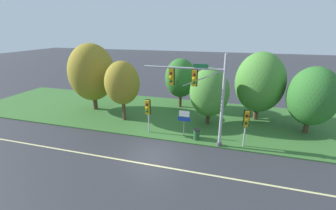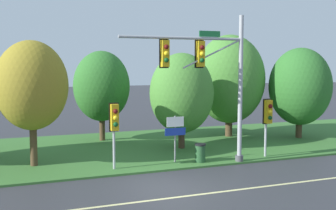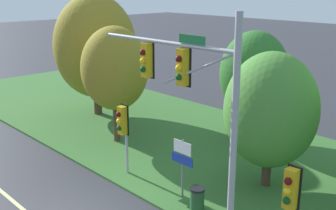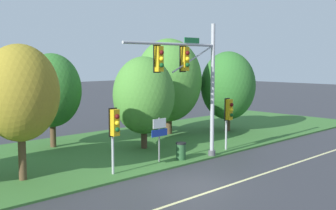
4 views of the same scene
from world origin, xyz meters
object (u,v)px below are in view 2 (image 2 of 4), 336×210
tree_mid_verge (182,93)px  tree_right_far (300,87)px  pedestrian_signal_further_along (115,121)px  trash_bin (200,153)px  pedestrian_signal_near_kerb (268,115)px  tree_behind_signpost (102,86)px  route_sign_post (175,131)px  tree_tall_centre (229,79)px  tree_left_of_mast (32,86)px  traffic_signal_mast (210,72)px

tree_mid_verge → tree_right_far: size_ratio=0.93×
pedestrian_signal_further_along → trash_bin: size_ratio=3.35×
pedestrian_signal_near_kerb → tree_right_far: (5.43, 4.29, 1.18)m
pedestrian_signal_near_kerb → tree_right_far: tree_right_far is taller
pedestrian_signal_further_along → tree_behind_signpost: (1.10, 7.76, 1.22)m
pedestrian_signal_near_kerb → pedestrian_signal_further_along: size_ratio=0.99×
pedestrian_signal_further_along → route_sign_post: (3.17, 0.39, -0.69)m
tree_behind_signpost → tree_mid_verge: tree_behind_signpost is taller
route_sign_post → tree_tall_centre: (6.30, 5.79, 2.31)m
pedestrian_signal_near_kerb → pedestrian_signal_further_along: (-8.15, 0.27, 0.03)m
pedestrian_signal_near_kerb → trash_bin: (-3.79, 0.24, -1.76)m
tree_left_of_mast → tree_behind_signpost: bearing=50.7°
tree_behind_signpost → tree_tall_centre: bearing=-10.7°
traffic_signal_mast → pedestrian_signal_near_kerb: traffic_signal_mast is taller
pedestrian_signal_near_kerb → pedestrian_signal_further_along: 8.15m
tree_mid_verge → traffic_signal_mast: bearing=-93.6°
traffic_signal_mast → trash_bin: (-0.25, 0.54, -4.06)m
tree_behind_signpost → tree_mid_verge: size_ratio=1.04×
route_sign_post → trash_bin: 1.67m
tree_behind_signpost → tree_tall_centre: tree_tall_centre is taller
pedestrian_signal_further_along → tree_mid_verge: tree_mid_verge is taller
tree_left_of_mast → tree_tall_centre: size_ratio=0.88×
trash_bin → tree_tall_centre: bearing=50.6°
tree_tall_centre → tree_behind_signpost: bearing=169.3°
pedestrian_signal_further_along → tree_mid_verge: (4.87, 3.58, 0.95)m
trash_bin → pedestrian_signal_near_kerb: bearing=-3.6°
pedestrian_signal_near_kerb → tree_tall_centre: 6.79m
tree_right_far → trash_bin: bearing=-156.3°
pedestrian_signal_further_along → tree_left_of_mast: 4.40m
tree_behind_signpost → tree_tall_centre: (8.37, -1.58, 0.39)m
pedestrian_signal_near_kerb → tree_right_far: size_ratio=0.52×
tree_tall_centre → tree_left_of_mast: bearing=-162.9°
tree_tall_centre → tree_right_far: size_ratio=1.15×
traffic_signal_mast → tree_tall_centre: 8.35m
tree_right_far → traffic_signal_mast: bearing=-152.9°
pedestrian_signal_near_kerb → tree_mid_verge: tree_mid_verge is taller
traffic_signal_mast → tree_right_far: 10.14m
pedestrian_signal_further_along → tree_mid_verge: bearing=36.3°
tree_tall_centre → tree_right_far: 4.66m
trash_bin → pedestrian_signal_further_along: bearing=179.5°
tree_behind_signpost → tree_left_of_mast: bearing=-129.3°
tree_mid_verge → tree_tall_centre: 5.32m
pedestrian_signal_further_along → tree_behind_signpost: 7.93m
pedestrian_signal_further_along → pedestrian_signal_near_kerb: bearing=-1.9°
pedestrian_signal_near_kerb → route_sign_post: 5.06m
tree_tall_centre → route_sign_post: bearing=-137.4°
tree_left_of_mast → tree_behind_signpost: (4.56, 5.56, -0.38)m
tree_behind_signpost → trash_bin: bearing=-67.3°
tree_left_of_mast → tree_right_far: tree_left_of_mast is taller
tree_right_far → trash_bin: 10.49m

